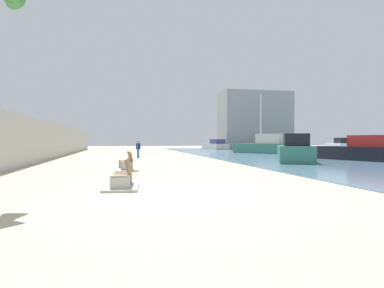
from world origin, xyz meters
name	(u,v)px	position (x,y,z in m)	size (l,w,h in m)	color
ground_plane	(141,159)	(0.00, 18.00, 0.00)	(120.00, 120.00, 0.00)	#C6B793
seawall	(43,141)	(-7.50, 18.00, 1.52)	(0.80, 64.00, 3.04)	#ADAAA3
bench_near	(123,181)	(-1.53, 1.34, 0.23)	(1.27, 2.18, 0.98)	#ADAAA3
bench_far	(126,166)	(-1.31, 8.00, 0.23)	(1.27, 2.18, 0.98)	#ADAAA3
person_walking	(138,148)	(-0.10, 19.82, 0.89)	(0.39, 0.41, 1.55)	teal
boat_mid_bay	(361,151)	(16.49, 12.70, 0.75)	(4.20, 6.93, 1.90)	black
boat_outer	(295,151)	(10.38, 11.69, 0.79)	(4.15, 5.59, 1.98)	#337060
boat_distant	(216,145)	(13.73, 43.80, 0.67)	(3.24, 6.06, 1.66)	beige
boat_nearest	(341,147)	(23.20, 24.42, 0.75)	(3.33, 5.44, 1.80)	white
boat_far_right	(265,146)	(14.86, 26.75, 0.88)	(5.67, 7.62, 6.95)	#337060
harbor_building	(255,121)	(21.44, 46.00, 4.97)	(12.00, 6.00, 9.94)	gray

